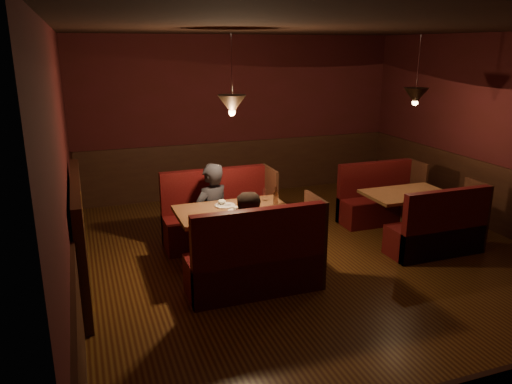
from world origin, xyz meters
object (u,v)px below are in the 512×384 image
object	(u,v)px
main_bench_near	(258,265)
diner_a	(211,195)
main_table	(235,222)
main_bench_far	(219,220)
second_table	(406,204)
second_bench_near	(439,233)
diner_b	(252,225)
second_bench_far	(379,203)

from	to	relation	value
main_bench_near	diner_a	distance (m)	1.47
main_table	main_bench_far	size ratio (longest dim) A/B	0.91
second_table	main_bench_near	bearing A→B (deg)	-160.85
main_table	second_bench_near	bearing A→B (deg)	-12.68
second_table	diner_b	world-z (taller)	diner_b
second_bench_near	diner_b	distance (m)	2.68
second_table	diner_b	bearing A→B (deg)	-165.38
diner_a	diner_b	distance (m)	1.17
main_bench_far	second_bench_far	bearing A→B (deg)	0.65
second_bench_far	diner_a	xyz separation A→B (m)	(-2.81, -0.24, 0.49)
main_bench_near	diner_b	bearing A→B (deg)	86.01
main_bench_near	second_bench_near	bearing A→B (deg)	4.26
main_bench_far	diner_a	world-z (taller)	diner_a
main_bench_near	diner_b	world-z (taller)	diner_b
second_table	diner_a	size ratio (longest dim) A/B	0.76
main_bench_far	main_bench_near	xyz separation A→B (m)	(0.00, -1.60, 0.00)
second_bench_far	diner_b	size ratio (longest dim) A/B	0.90
main_table	second_bench_far	bearing A→B (deg)	17.23
main_bench_far	second_bench_far	xyz separation A→B (m)	(2.66, 0.03, -0.03)
main_bench_far	second_table	bearing A→B (deg)	-14.61
second_bench_far	diner_a	world-z (taller)	diner_a
main_bench_far	main_bench_near	size ratio (longest dim) A/B	1.00
second_table	main_table	bearing A→B (deg)	-177.53
main_bench_near	second_bench_near	xyz separation A→B (m)	(2.66, 0.20, -0.03)
main_table	second_bench_near	xyz separation A→B (m)	(2.67, -0.60, -0.28)
second_table	second_bench_near	xyz separation A→B (m)	(0.03, -0.72, -0.20)
main_bench_near	main_bench_far	bearing A→B (deg)	90.00
second_table	diner_b	size ratio (longest dim) A/B	0.81
main_table	main_bench_near	world-z (taller)	main_bench_near
second_bench_far	second_bench_near	bearing A→B (deg)	-90.00
main_bench_near	diner_a	bearing A→B (deg)	96.50
second_bench_far	second_bench_near	distance (m)	1.43
main_bench_far	second_table	world-z (taller)	main_bench_far
second_bench_near	diner_a	xyz separation A→B (m)	(-2.81, 1.19, 0.49)
main_table	diner_a	xyz separation A→B (m)	(-0.14, 0.59, 0.21)
main_table	diner_a	size ratio (longest dim) A/B	0.89
main_table	diner_a	bearing A→B (deg)	103.57
main_table	second_bench_far	world-z (taller)	main_table
main_bench_far	second_bench_near	world-z (taller)	main_bench_far
second_table	second_bench_far	bearing A→B (deg)	87.80
diner_a	main_bench_near	bearing A→B (deg)	71.55
second_bench_near	diner_a	world-z (taller)	diner_a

